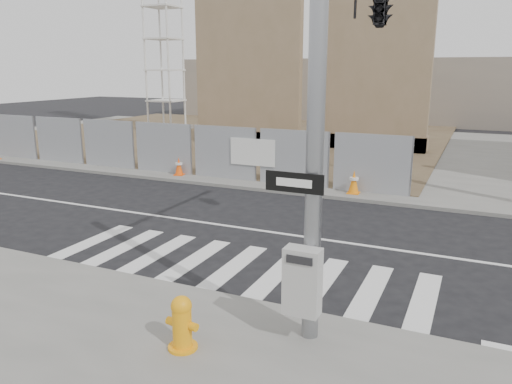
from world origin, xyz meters
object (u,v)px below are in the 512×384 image
at_px(signal_pole, 363,38).
at_px(traffic_cone_c, 179,166).
at_px(traffic_cone_b, 121,158).
at_px(traffic_cone_d, 354,182).
at_px(fire_hydrant, 182,323).

relative_size(signal_pole, traffic_cone_c, 9.82).
relative_size(traffic_cone_b, traffic_cone_d, 0.91).
relative_size(traffic_cone_c, traffic_cone_d, 0.90).
height_order(signal_pole, traffic_cone_b, signal_pole).
bearing_deg(traffic_cone_b, signal_pole, -31.67).
bearing_deg(fire_hydrant, signal_pole, 76.80).
distance_m(signal_pole, fire_hydrant, 5.99).
bearing_deg(traffic_cone_d, signal_pole, -76.67).
relative_size(fire_hydrant, traffic_cone_b, 1.19).
xyz_separation_m(signal_pole, traffic_cone_b, (-11.91, 7.35, -4.31)).
height_order(traffic_cone_b, traffic_cone_c, traffic_cone_b).
bearing_deg(traffic_cone_b, traffic_cone_d, -3.57).
distance_m(traffic_cone_b, traffic_cone_c, 3.34).
height_order(fire_hydrant, traffic_cone_c, fire_hydrant).
bearing_deg(signal_pole, fire_hydrant, -112.53).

